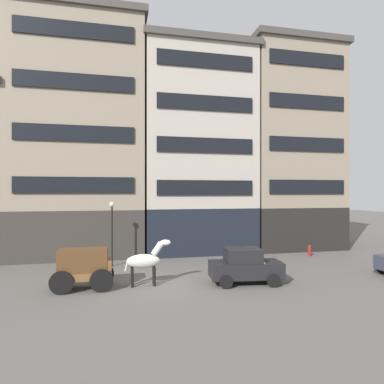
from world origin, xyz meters
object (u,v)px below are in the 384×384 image
(draft_horse, at_px, (145,261))
(streetlamp_curbside, at_px, (112,224))
(sedan_dark, at_px, (245,266))
(fire_hydrant_curbside, at_px, (309,250))
(cargo_wagon, at_px, (84,266))

(draft_horse, bearing_deg, streetlamp_curbside, 109.14)
(sedan_dark, height_order, fire_hydrant_curbside, sedan_dark)
(sedan_dark, bearing_deg, streetlamp_curbside, 140.15)
(sedan_dark, bearing_deg, cargo_wagon, 174.92)
(draft_horse, relative_size, fire_hydrant_curbside, 2.82)
(cargo_wagon, xyz_separation_m, sedan_dark, (8.03, -0.71, -0.23))
(draft_horse, height_order, streetlamp_curbside, streetlamp_curbside)
(draft_horse, relative_size, sedan_dark, 0.61)
(cargo_wagon, bearing_deg, sedan_dark, -5.08)
(cargo_wagon, distance_m, sedan_dark, 8.07)
(cargo_wagon, height_order, sedan_dark, cargo_wagon)
(streetlamp_curbside, distance_m, fire_hydrant_curbside, 14.38)
(draft_horse, height_order, sedan_dark, draft_horse)
(draft_horse, bearing_deg, fire_hydrant_curbside, 22.58)
(sedan_dark, distance_m, fire_hydrant_curbside, 9.48)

